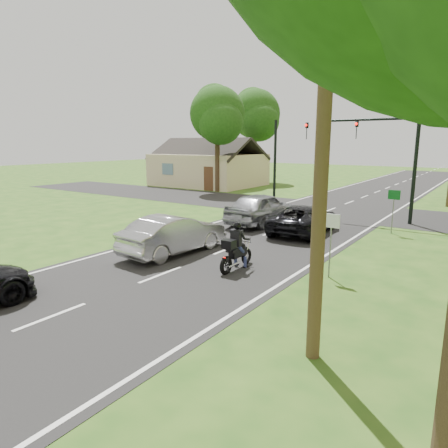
{
  "coord_description": "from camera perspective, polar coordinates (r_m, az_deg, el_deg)",
  "views": [
    {
      "loc": [
        9.0,
        -9.27,
        4.35
      ],
      "look_at": [
        0.5,
        3.0,
        1.3
      ],
      "focal_mm": 32.0,
      "sensor_mm": 36.0,
      "label": 1
    }
  ],
  "objects": [
    {
      "name": "dark_suv",
      "position": [
        19.86,
        11.32,
        0.72
      ],
      "size": [
        2.66,
        5.09,
        1.37
      ],
      "primitive_type": "imported",
      "rotation": [
        0.0,
        0.0,
        3.22
      ],
      "color": "black",
      "rests_on": "road"
    },
    {
      "name": "utility_pole_near",
      "position": [
        7.83,
        14.19,
        16.58
      ],
      "size": [
        1.6,
        0.28,
        10.0
      ],
      "color": "brown",
      "rests_on": "ground"
    },
    {
      "name": "silver_sedan",
      "position": [
        15.98,
        -7.14,
        -1.45
      ],
      "size": [
        1.97,
        4.77,
        1.54
      ],
      "primitive_type": "imported",
      "rotation": [
        0.0,
        0.0,
        3.07
      ],
      "color": "#ACACB0",
      "rests_on": "road"
    },
    {
      "name": "ground",
      "position": [
        13.64,
        -9.01,
        -7.21
      ],
      "size": [
        140.0,
        140.0,
        0.0
      ],
      "primitive_type": "plane",
      "color": "#254E15",
      "rests_on": "ground"
    },
    {
      "name": "tree_left_near",
      "position": [
        35.76,
        -0.82,
        15.05
      ],
      "size": [
        5.12,
        4.96,
        9.22
      ],
      "color": "#332316",
      "rests_on": "ground"
    },
    {
      "name": "traffic_signal",
      "position": [
        23.95,
        21.39,
        10.26
      ],
      "size": [
        6.38,
        0.44,
        6.0
      ],
      "color": "black",
      "rests_on": "ground"
    },
    {
      "name": "tree_left_far",
      "position": [
        45.24,
        4.69,
        15.05
      ],
      "size": [
        5.76,
        5.58,
        10.14
      ],
      "color": "#332316",
      "rests_on": "ground"
    },
    {
      "name": "sign_green",
      "position": [
        20.85,
        23.09,
        3.04
      ],
      "size": [
        0.55,
        0.07,
        2.12
      ],
      "color": "slate",
      "rests_on": "ground"
    },
    {
      "name": "cross_road",
      "position": [
        27.18,
        14.92,
        1.96
      ],
      "size": [
        60.0,
        7.0,
        0.01
      ],
      "primitive_type": "cube",
      "color": "black",
      "rests_on": "ground"
    },
    {
      "name": "motorcycle_rider",
      "position": [
        13.86,
        1.69,
        -3.85
      ],
      "size": [
        0.56,
        1.99,
        1.71
      ],
      "rotation": [
        0.0,
        0.0,
        0.02
      ],
      "color": "black",
      "rests_on": "ground"
    },
    {
      "name": "sign_white",
      "position": [
        13.27,
        15.03,
        -0.82
      ],
      "size": [
        0.55,
        0.07,
        2.12
      ],
      "color": "slate",
      "rests_on": "ground"
    },
    {
      "name": "house",
      "position": [
        41.7,
        -2.22,
        8.0
      ],
      "size": [
        10.2,
        8.0,
        4.84
      ],
      "color": "tan",
      "rests_on": "ground"
    },
    {
      "name": "signal_pole_far",
      "position": [
        30.78,
        7.29,
        8.95
      ],
      "size": [
        0.2,
        0.2,
        6.0
      ],
      "primitive_type": "cylinder",
      "color": "black",
      "rests_on": "ground"
    },
    {
      "name": "road",
      "position": [
        21.71,
        9.48,
        -0.15
      ],
      "size": [
        8.0,
        100.0,
        0.01
      ],
      "primitive_type": "cube",
      "color": "black",
      "rests_on": "ground"
    },
    {
      "name": "silver_suv",
      "position": [
        21.73,
        5.32,
        2.28
      ],
      "size": [
        2.11,
        5.07,
        1.71
      ],
      "primitive_type": "imported",
      "rotation": [
        0.0,
        0.0,
        3.12
      ],
      "color": "#97999E",
      "rests_on": "road"
    }
  ]
}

